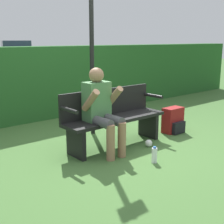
% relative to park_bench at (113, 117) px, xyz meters
% --- Properties ---
extents(ground_plane, '(40.00, 40.00, 0.00)m').
position_rel_park_bench_xyz_m(ground_plane, '(0.00, -0.06, -0.43)').
color(ground_plane, '#426B33').
extents(hedge_back, '(12.00, 0.53, 1.38)m').
position_rel_park_bench_xyz_m(hedge_back, '(0.00, 2.18, 0.26)').
color(hedge_back, '#235623').
rests_on(hedge_back, ground).
extents(park_bench, '(1.60, 0.42, 0.82)m').
position_rel_park_bench_xyz_m(park_bench, '(0.00, 0.00, 0.00)').
color(park_bench, black).
rests_on(park_bench, ground).
extents(person_seated, '(0.48, 0.57, 1.15)m').
position_rel_park_bench_xyz_m(person_seated, '(-0.30, -0.12, 0.20)').
color(person_seated, '#4C7F4C').
rests_on(person_seated, ground).
extents(backpack, '(0.35, 0.26, 0.42)m').
position_rel_park_bench_xyz_m(backpack, '(1.18, -0.15, -0.23)').
color(backpack, maroon).
rests_on(backpack, ground).
extents(water_bottle, '(0.07, 0.07, 0.21)m').
position_rel_park_bench_xyz_m(water_bottle, '(-0.03, -0.84, -0.33)').
color(water_bottle, white).
rests_on(water_bottle, ground).
extents(signpost, '(0.31, 0.09, 2.91)m').
position_rel_park_bench_xyz_m(signpost, '(0.13, 0.65, 1.17)').
color(signpost, black).
rests_on(signpost, ground).
extents(parked_car, '(3.01, 4.80, 1.43)m').
position_rel_park_bench_xyz_m(parked_car, '(4.62, 13.97, 0.25)').
color(parked_car, '#2D4784').
rests_on(parked_car, ground).
extents(litter_crumple, '(0.10, 0.10, 0.10)m').
position_rel_park_bench_xyz_m(litter_crumple, '(0.35, -0.39, -0.38)').
color(litter_crumple, silver).
rests_on(litter_crumple, ground).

